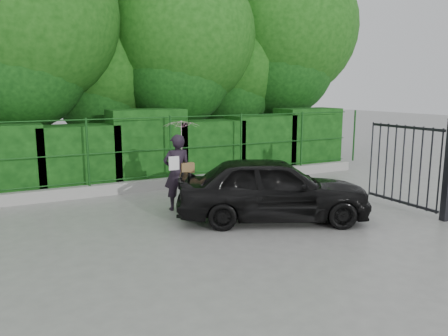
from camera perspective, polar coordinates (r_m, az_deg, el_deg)
name	(u,v)px	position (r m, az deg, el deg)	size (l,w,h in m)	color
ground	(232,236)	(8.63, 1.04, -8.85)	(80.00, 80.00, 0.00)	gray
kerb	(158,184)	(12.60, -8.58, -2.12)	(14.00, 0.25, 0.30)	#9E9E99
fence	(165,147)	(12.49, -7.75, 2.68)	(14.13, 0.06, 1.80)	#124013
hedge	(147,150)	(13.40, -9.99, 2.32)	(14.20, 1.20, 2.24)	black
trees	(157,36)	(15.85, -8.80, 16.63)	(17.10, 6.15, 8.08)	black
gate	(429,164)	(10.76, 25.24, 0.51)	(0.22, 2.33, 2.36)	black
woman	(180,154)	(10.29, -5.81, 1.86)	(0.92, 0.85, 2.13)	black
car	(272,188)	(9.55, 6.34, -2.65)	(1.66, 4.13, 1.41)	black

